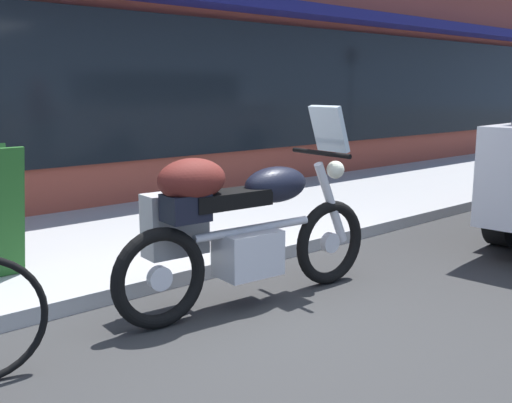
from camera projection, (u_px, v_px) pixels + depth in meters
The scene contains 2 objects.
ground_plane at pixel (286, 333), 3.82m from camera, with size 80.00×80.00×0.00m, color #303030.
touring_motorcycle at pixel (236, 223), 4.19m from camera, with size 2.18×0.78×1.41m.
Camera 1 is at (-2.52, -2.56, 1.54)m, focal length 41.89 mm.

